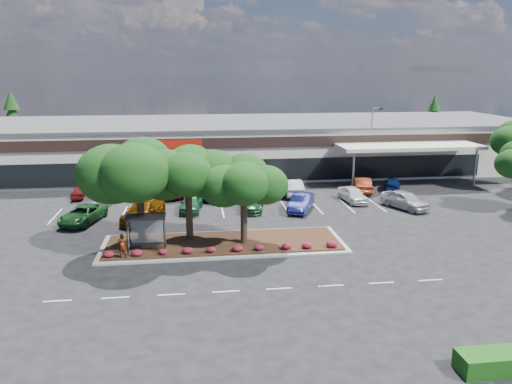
{
  "coord_description": "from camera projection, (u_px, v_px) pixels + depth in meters",
  "views": [
    {
      "loc": [
        -4.13,
        -31.25,
        12.8
      ],
      "look_at": [
        1.18,
        9.75,
        2.6
      ],
      "focal_mm": 35.0,
      "sensor_mm": 36.0,
      "label": 1
    }
  ],
  "objects": [
    {
      "name": "car_9",
      "position": [
        83.0,
        191.0,
        50.94
      ],
      "size": [
        1.97,
        4.13,
        1.36
      ],
      "primitive_type": "imported",
      "rotation": [
        0.0,
        0.0,
        3.05
      ],
      "color": "maroon",
      "rests_on": "ground"
    },
    {
      "name": "island_tree_west",
      "position": [
        139.0,
        192.0,
        36.0
      ],
      "size": [
        7.2,
        7.2,
        7.89
      ],
      "primitive_type": null,
      "color": "#183810",
      "rests_on": "landscape_island"
    },
    {
      "name": "ground",
      "position": [
        257.0,
        264.0,
        33.67
      ],
      "size": [
        160.0,
        160.0,
        0.0
      ],
      "primitive_type": "plane",
      "color": "black",
      "rests_on": "ground"
    },
    {
      "name": "shrub_row",
      "position": [
        226.0,
        249.0,
        35.13
      ],
      "size": [
        17.0,
        0.8,
        0.5
      ],
      "primitive_type": null,
      "color": "maroon",
      "rests_on": "landscape_island"
    },
    {
      "name": "car_1",
      "position": [
        95.0,
        202.0,
        46.51
      ],
      "size": [
        2.83,
        4.6,
        1.43
      ],
      "primitive_type": "imported",
      "rotation": [
        0.0,
        0.0,
        -0.33
      ],
      "color": "#4C4C52",
      "rests_on": "ground"
    },
    {
      "name": "car_12",
      "position": [
        217.0,
        192.0,
        50.48
      ],
      "size": [
        3.56,
        5.23,
        1.33
      ],
      "primitive_type": "imported",
      "rotation": [
        0.0,
        0.0,
        2.83
      ],
      "color": "navy",
      "rests_on": "ground"
    },
    {
      "name": "car_3",
      "position": [
        191.0,
        203.0,
        46.15
      ],
      "size": [
        2.39,
        4.71,
        1.54
      ],
      "primitive_type": "imported",
      "rotation": [
        0.0,
        0.0,
        -0.13
      ],
      "color": "#1B532D",
      "rests_on": "ground"
    },
    {
      "name": "car_8",
      "position": [
        405.0,
        200.0,
        46.96
      ],
      "size": [
        3.86,
        5.28,
        1.67
      ],
      "primitive_type": "imported",
      "rotation": [
        0.0,
        0.0,
        0.43
      ],
      "color": "#B2B2B2",
      "rests_on": "ground"
    },
    {
      "name": "car_4",
      "position": [
        253.0,
        203.0,
        46.49
      ],
      "size": [
        2.79,
        5.06,
        1.39
      ],
      "primitive_type": "imported",
      "rotation": [
        0.0,
        0.0,
        -0.18
      ],
      "color": "#164122",
      "rests_on": "ground"
    },
    {
      "name": "conifer_north_east",
      "position": [
        433.0,
        123.0,
        79.2
      ],
      "size": [
        3.96,
        3.96,
        9.0
      ],
      "primitive_type": "cone",
      "color": "#183810",
      "rests_on": "ground"
    },
    {
      "name": "conifer_north_west",
      "position": [
        13.0,
        124.0,
        73.02
      ],
      "size": [
        4.4,
        4.4,
        10.0
      ],
      "primitive_type": "cone",
      "color": "#183810",
      "rests_on": "ground"
    },
    {
      "name": "island_tree_mid",
      "position": [
        188.0,
        192.0,
        37.18
      ],
      "size": [
        6.6,
        6.6,
        7.32
      ],
      "primitive_type": null,
      "color": "#183810",
      "rests_on": "landscape_island"
    },
    {
      "name": "car_2",
      "position": [
        143.0,
        211.0,
        43.24
      ],
      "size": [
        4.13,
        6.34,
        1.71
      ],
      "primitive_type": "imported",
      "rotation": [
        0.0,
        0.0,
        -0.32
      ],
      "color": "#623103",
      "rests_on": "ground"
    },
    {
      "name": "bus_shelter",
      "position": [
        146.0,
        223.0,
        35.02
      ],
      "size": [
        2.75,
        1.55,
        2.59
      ],
      "color": "black",
      "rests_on": "landscape_island"
    },
    {
      "name": "island_tree_east",
      "position": [
        244.0,
        200.0,
        36.33
      ],
      "size": [
        5.8,
        5.8,
        6.5
      ],
      "primitive_type": null,
      "color": "#183810",
      "rests_on": "landscape_island"
    },
    {
      "name": "car_13",
      "position": [
        277.0,
        186.0,
        52.8
      ],
      "size": [
        2.28,
        5.26,
        1.51
      ],
      "primitive_type": "imported",
      "rotation": [
        0.0,
        0.0,
        3.11
      ],
      "color": "maroon",
      "rests_on": "ground"
    },
    {
      "name": "lane_markings",
      "position": [
        240.0,
        219.0,
        43.69
      ],
      "size": [
        33.12,
        20.06,
        0.01
      ],
      "color": "silver",
      "rests_on": "ground"
    },
    {
      "name": "car_14",
      "position": [
        292.0,
        187.0,
        51.91
      ],
      "size": [
        1.9,
        5.21,
        1.71
      ],
      "primitive_type": "imported",
      "rotation": [
        0.0,
        0.0,
        3.12
      ],
      "color": "#ACB1B7",
      "rests_on": "ground"
    },
    {
      "name": "light_pole",
      "position": [
        371.0,
        149.0,
        58.22
      ],
      "size": [
        1.42,
        0.7,
        8.59
      ],
      "rotation": [
        0.0,
        0.0,
        0.27
      ],
      "color": "#A4A49F",
      "rests_on": "ground"
    },
    {
      "name": "car_6",
      "position": [
        353.0,
        194.0,
        49.34
      ],
      "size": [
        2.29,
        4.58,
        1.5
      ],
      "primitive_type": "imported",
      "rotation": [
        0.0,
        0.0,
        0.12
      ],
      "color": "silver",
      "rests_on": "ground"
    },
    {
      "name": "car_5",
      "position": [
        301.0,
        202.0,
        46.25
      ],
      "size": [
        3.52,
        5.12,
        1.6
      ],
      "primitive_type": "imported",
      "rotation": [
        0.0,
        0.0,
        -0.42
      ],
      "color": "navy",
      "rests_on": "ground"
    },
    {
      "name": "car_16",
      "position": [
        361.0,
        184.0,
        53.29
      ],
      "size": [
        2.71,
        5.24,
        1.64
      ],
      "primitive_type": "imported",
      "rotation": [
        0.0,
        0.0,
        2.94
      ],
      "color": "maroon",
      "rests_on": "ground"
    },
    {
      "name": "landscape_island",
      "position": [
        224.0,
        244.0,
        37.24
      ],
      "size": [
        18.0,
        6.0,
        0.26
      ],
      "color": "#A4A49F",
      "rests_on": "ground"
    },
    {
      "name": "retail_store",
      "position": [
        224.0,
        145.0,
        65.57
      ],
      "size": [
        80.4,
        25.2,
        6.25
      ],
      "color": "silver",
      "rests_on": "ground"
    },
    {
      "name": "person_waiting",
      "position": [
        122.0,
        246.0,
        33.91
      ],
      "size": [
        0.65,
        0.45,
        1.71
      ],
      "primitive_type": "imported",
      "rotation": [
        0.0,
        0.0,
        3.2
      ],
      "color": "#594C47",
      "rests_on": "landscape_island"
    },
    {
      "name": "car_10",
      "position": [
        169.0,
        188.0,
        51.63
      ],
      "size": [
        4.89,
        6.5,
        1.64
      ],
      "primitive_type": "imported",
      "rotation": [
        0.0,
        0.0,
        3.56
      ],
      "color": "maroon",
      "rests_on": "ground"
    },
    {
      "name": "car_11",
      "position": [
        182.0,
        187.0,
        52.46
      ],
      "size": [
        1.55,
        4.42,
        1.46
      ],
      "primitive_type": "imported",
      "rotation": [
        0.0,
        0.0,
        3.14
      ],
      "color": "maroon",
      "rests_on": "ground"
    },
    {
      "name": "survey_stake",
      "position": [
        321.0,
        288.0,
        28.52
      ],
      "size": [
        0.07,
        0.14,
        0.94
      ],
      "color": "#9D7752",
      "rests_on": "ground"
    },
    {
      "name": "car_17",
      "position": [
        393.0,
        183.0,
        54.37
      ],
      "size": [
        3.13,
        4.36,
        1.38
      ],
      "primitive_type": "imported",
      "rotation": [
        0.0,
        0.0,
        2.72
      ],
      "color": "navy",
      "rests_on": "ground"
    },
    {
      "name": "car_0",
      "position": [
        83.0,
        214.0,
        42.59
      ],
      "size": [
        3.88,
        5.75,
        1.46
      ],
      "primitive_type": "imported",
      "rotation": [
        0.0,
        0.0,
        -0.3
      ],
      "color": "#1C4E1F",
      "rests_on": "ground"
    }
  ]
}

